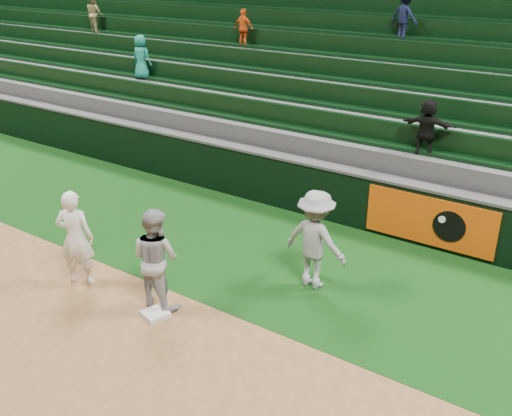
{
  "coord_description": "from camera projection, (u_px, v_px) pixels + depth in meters",
  "views": [
    {
      "loc": [
        5.9,
        -5.37,
        5.4
      ],
      "look_at": [
        0.69,
        2.3,
        1.3
      ],
      "focal_mm": 40.0,
      "sensor_mm": 36.0,
      "label": 1
    }
  ],
  "objects": [
    {
      "name": "ground",
      "position": [
        142.0,
        318.0,
        9.28
      ],
      "size": [
        70.0,
        70.0,
        0.0
      ],
      "primitive_type": "plane",
      "color": "brown",
      "rests_on": "ground"
    },
    {
      "name": "foul_grass",
      "position": [
        247.0,
        247.0,
        11.55
      ],
      "size": [
        36.0,
        4.2,
        0.01
      ],
      "primitive_type": "cube",
      "color": "black",
      "rests_on": "ground"
    },
    {
      "name": "first_base",
      "position": [
        156.0,
        314.0,
        9.32
      ],
      "size": [
        0.48,
        0.48,
        0.09
      ],
      "primitive_type": "cube",
      "rotation": [
        0.0,
        0.0,
        -0.31
      ],
      "color": "silver",
      "rests_on": "ground"
    },
    {
      "name": "first_baseman",
      "position": [
        76.0,
        238.0,
        9.97
      ],
      "size": [
        0.77,
        0.68,
        1.78
      ],
      "primitive_type": "imported",
      "rotation": [
        0.0,
        0.0,
        3.62
      ],
      "color": "white",
      "rests_on": "ground"
    },
    {
      "name": "baserunner",
      "position": [
        156.0,
        258.0,
        9.32
      ],
      "size": [
        0.85,
        0.67,
        1.76
      ],
      "primitive_type": "imported",
      "rotation": [
        0.0,
        0.0,
        3.14
      ],
      "color": "#9698A0",
      "rests_on": "ground"
    },
    {
      "name": "base_coach",
      "position": [
        315.0,
        240.0,
        9.86
      ],
      "size": [
        1.2,
        0.73,
        1.8
      ],
      "primitive_type": "imported",
      "rotation": [
        0.0,
        0.0,
        3.09
      ],
      "color": "gray",
      "rests_on": "foul_grass"
    },
    {
      "name": "field_wall",
      "position": [
        304.0,
        186.0,
        12.94
      ],
      "size": [
        36.0,
        0.45,
        1.25
      ],
      "color": "black",
      "rests_on": "ground"
    },
    {
      "name": "stadium_seating",
      "position": [
        374.0,
        106.0,
        15.38
      ],
      "size": [
        36.0,
        5.95,
        4.85
      ],
      "color": "#3D3D40",
      "rests_on": "ground"
    }
  ]
}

